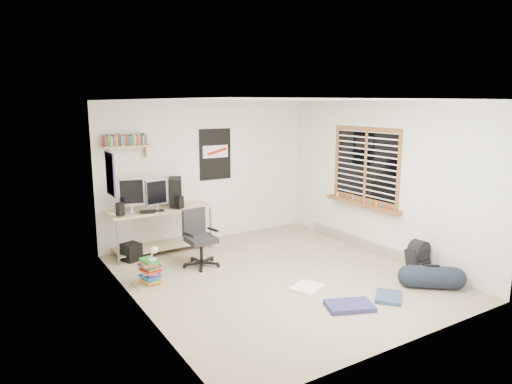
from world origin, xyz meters
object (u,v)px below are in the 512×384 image
backpack (418,262)px  office_chair (201,235)px  desk (160,230)px  book_stack (151,273)px  duffel_bag (432,278)px

backpack → office_chair: bearing=139.0°
desk → backpack: 4.12m
desk → book_stack: size_ratio=3.47×
office_chair → desk: bearing=96.2°
office_chair → book_stack: office_chair is taller
office_chair → duffel_bag: 3.34m
backpack → desk: bearing=130.2°
backpack → duffel_bag: bearing=-120.4°
desk → duffel_bag: desk is taller
book_stack → desk: bearing=65.1°
backpack → book_stack: size_ratio=0.87×
backpack → duffel_bag: size_ratio=0.70×
office_chair → backpack: (2.50, -2.01, -0.29)m
desk → backpack: bearing=-37.0°
duffel_bag → book_stack: size_ratio=1.23×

